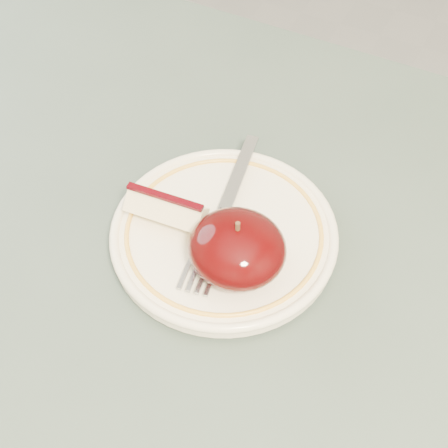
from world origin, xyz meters
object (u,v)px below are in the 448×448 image
at_px(plate, 224,234).
at_px(apple_half, 237,248).
at_px(table, 128,369).
at_px(fork, 224,212).

relative_size(plate, apple_half, 2.48).
bearing_deg(apple_half, table, -128.84).
xyz_separation_m(table, apple_half, (0.07, 0.09, 0.13)).
bearing_deg(plate, fork, 117.97).
height_order(plate, apple_half, apple_half).
bearing_deg(table, fork, 75.32).
xyz_separation_m(table, fork, (0.03, 0.13, 0.11)).
bearing_deg(apple_half, plate, 132.95).
height_order(table, plate, plate).
bearing_deg(table, apple_half, 51.16).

